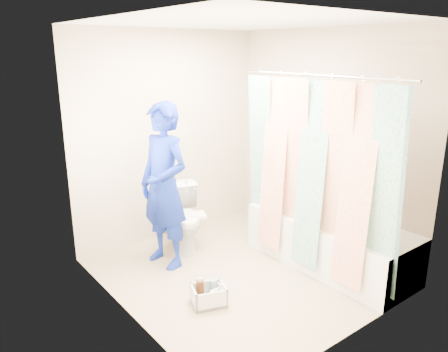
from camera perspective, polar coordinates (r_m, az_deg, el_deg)
floor at (r=4.52m, az=2.10°, el=-12.52°), size 2.60×2.60×0.00m
ceiling at (r=3.97m, az=2.47°, el=19.50°), size 2.40×2.60×0.02m
wall_back at (r=5.12m, az=-7.19°, el=5.13°), size 2.40×0.02×2.40m
wall_front at (r=3.24m, az=17.28°, el=-1.98°), size 2.40×0.02×2.40m
wall_left at (r=3.46m, az=-13.12°, el=-0.53°), size 0.02×2.60×2.40m
wall_right at (r=4.92m, az=13.04°, el=4.41°), size 0.02×2.60×2.40m
bathtub at (r=4.69m, az=13.61°, el=-8.21°), size 0.70×1.75×0.50m
curtain_rod at (r=4.04m, az=12.20°, el=12.72°), size 0.02×1.90×0.02m
shower_curtain at (r=4.19m, az=11.46°, el=-0.05°), size 0.06×1.75×1.80m
toilet at (r=4.96m, az=-5.17°, el=-5.42°), size 0.63×0.78×0.70m
tank_lid at (r=4.84m, az=-4.98°, el=-5.23°), size 0.47×0.34×0.03m
tank_internals at (r=5.02m, az=-6.05°, el=-1.10°), size 0.16×0.09×0.23m
plumber at (r=4.43m, az=-7.83°, el=-1.32°), size 0.51×0.68×1.69m
cleaning_caddy at (r=3.99m, az=-1.87°, el=-15.38°), size 0.35×0.32×0.22m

